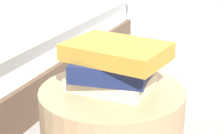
% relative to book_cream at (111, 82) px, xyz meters
% --- Properties ---
extents(book_cream, '(0.24, 0.18, 0.04)m').
position_rel_book_cream_xyz_m(book_cream, '(0.00, 0.00, 0.00)').
color(book_cream, beige).
rests_on(book_cream, side_table).
extents(book_navy, '(0.24, 0.21, 0.05)m').
position_rel_book_cream_xyz_m(book_navy, '(0.00, -0.00, 0.05)').
color(book_navy, '#19234C').
rests_on(book_navy, book_cream).
extents(book_ochre, '(0.31, 0.24, 0.05)m').
position_rel_book_cream_xyz_m(book_ochre, '(0.02, 0.00, 0.10)').
color(book_ochre, '#B7842D').
rests_on(book_ochre, book_navy).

